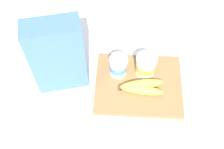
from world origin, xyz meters
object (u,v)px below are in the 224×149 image
at_px(cutting_board, 138,85).
at_px(yogurt_cup_back, 146,65).
at_px(cereal_box, 58,57).
at_px(yogurt_cup_front, 118,66).
at_px(banana_bunch, 142,87).

bearing_deg(cutting_board, yogurt_cup_back, 66.90).
height_order(cutting_board, yogurt_cup_back, yogurt_cup_back).
bearing_deg(cutting_board, cereal_box, 178.35).
xyz_separation_m(cereal_box, yogurt_cup_back, (0.29, 0.04, -0.09)).
distance_m(cutting_board, cereal_box, 0.31).
height_order(cutting_board, yogurt_cup_front, yogurt_cup_front).
relative_size(cutting_board, cereal_box, 1.04).
xyz_separation_m(yogurt_cup_back, banana_bunch, (-0.01, -0.08, -0.02)).
bearing_deg(yogurt_cup_back, banana_bunch, -99.38).
distance_m(yogurt_cup_front, yogurt_cup_back, 0.10).
bearing_deg(cereal_box, banana_bunch, 159.40).
relative_size(yogurt_cup_back, banana_bunch, 0.50).
bearing_deg(cereal_box, yogurt_cup_back, 174.47).
distance_m(cereal_box, yogurt_cup_back, 0.31).
bearing_deg(cutting_board, yogurt_cup_front, 150.37).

